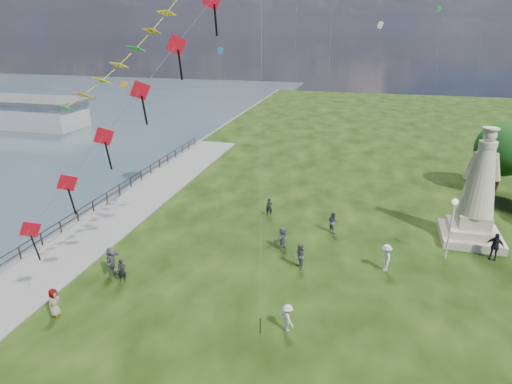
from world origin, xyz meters
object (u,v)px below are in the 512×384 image
(person_2, at_px, (287,318))
(person_8, at_px, (386,258))
(person_11, at_px, (282,238))
(statue, at_px, (477,200))
(person_0, at_px, (122,271))
(person_5, at_px, (112,260))
(person_7, at_px, (333,222))
(person_10, at_px, (54,302))
(person_6, at_px, (269,207))
(person_9, at_px, (495,246))
(person_1, at_px, (300,256))
(lamppost, at_px, (453,216))

(person_2, relative_size, person_8, 0.83)
(person_11, bearing_deg, statue, 128.95)
(person_0, distance_m, person_11, 10.53)
(person_5, bearing_deg, person_11, -69.69)
(person_2, relative_size, person_7, 0.91)
(person_11, bearing_deg, person_10, -26.41)
(person_2, xyz_separation_m, person_6, (-3.96, 13.38, 0.01))
(person_6, relative_size, person_8, 0.84)
(person_9, bearing_deg, person_0, -140.97)
(person_0, distance_m, person_10, 4.12)
(person_6, bearing_deg, person_0, -133.74)
(person_8, relative_size, person_11, 1.08)
(person_1, bearing_deg, person_5, -101.76)
(person_0, relative_size, person_10, 0.93)
(person_7, distance_m, person_10, 18.95)
(statue, height_order, person_0, statue)
(person_11, bearing_deg, person_8, 99.41)
(person_5, bearing_deg, person_2, -112.91)
(person_9, xyz_separation_m, person_10, (-23.72, -12.16, -0.14))
(person_5, height_order, person_7, person_5)
(person_6, relative_size, person_10, 0.93)
(statue, bearing_deg, person_1, -147.20)
(person_7, bearing_deg, person_2, 127.45)
(lamppost, height_order, person_10, lamppost)
(person_0, bearing_deg, person_5, 124.73)
(person_7, relative_size, person_10, 1.01)
(person_2, xyz_separation_m, person_8, (4.87, 7.10, 0.15))
(statue, xyz_separation_m, person_2, (-10.84, -12.89, -2.33))
(person_5, bearing_deg, person_9, -81.68)
(person_0, bearing_deg, person_10, -136.45)
(person_0, distance_m, person_9, 23.58)
(person_10, height_order, person_11, person_11)
(person_8, bearing_deg, person_11, -109.84)
(lamppost, xyz_separation_m, person_9, (2.99, 0.75, -2.12))
(person_0, height_order, person_7, person_7)
(person_1, distance_m, person_5, 11.59)
(person_6, distance_m, person_10, 17.24)
(person_1, bearing_deg, lamppost, 82.59)
(statue, distance_m, person_7, 9.95)
(person_6, distance_m, person_11, 5.58)
(statue, xyz_separation_m, person_7, (-9.61, -1.18, -2.26))
(person_6, bearing_deg, person_8, -50.31)
(person_0, relative_size, person_2, 1.01)
(person_1, distance_m, person_7, 5.93)
(person_8, bearing_deg, person_7, -152.26)
(person_0, height_order, person_10, person_10)
(person_5, bearing_deg, person_10, 162.93)
(person_7, bearing_deg, person_11, 91.97)
(statue, distance_m, person_11, 13.74)
(person_6, bearing_deg, lamppost, -31.69)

